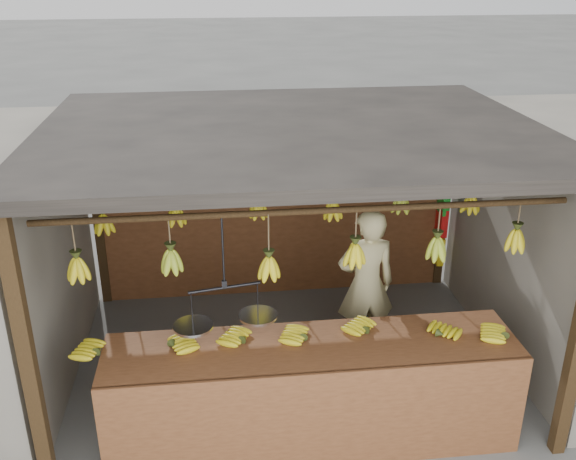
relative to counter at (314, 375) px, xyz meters
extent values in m
plane|color=#5B5B57|center=(-0.03, 1.22, -0.70)|extent=(80.00, 80.00, 0.00)
cube|color=black|center=(-2.03, -0.28, 0.45)|extent=(0.10, 0.10, 2.30)
cube|color=black|center=(-2.03, 2.72, 0.45)|extent=(0.10, 0.10, 2.30)
cube|color=black|center=(1.97, 2.72, 0.45)|extent=(0.10, 0.10, 2.30)
cube|color=black|center=(-0.03, 1.22, 1.65)|extent=(4.30, 3.30, 0.10)
cylinder|color=black|center=(-0.03, 0.22, 1.30)|extent=(4.00, 0.05, 0.05)
cylinder|color=black|center=(-0.03, 1.22, 1.30)|extent=(4.00, 0.05, 0.05)
cylinder|color=black|center=(-0.03, 2.22, 1.30)|extent=(4.00, 0.05, 0.05)
cube|color=brown|center=(-0.03, 2.72, 0.20)|extent=(4.00, 0.06, 1.80)
cube|color=brown|center=(0.00, 0.12, 0.16)|extent=(3.30, 0.73, 0.08)
cube|color=brown|center=(0.00, -0.24, -0.25)|extent=(3.30, 0.04, 0.90)
cube|color=black|center=(-1.55, -0.19, -0.29)|extent=(0.07, 0.07, 0.82)
cube|color=black|center=(1.55, -0.19, -0.29)|extent=(0.07, 0.07, 0.82)
cube|color=black|center=(-1.55, 0.44, -0.29)|extent=(0.07, 0.07, 0.82)
cube|color=black|center=(1.55, 0.44, -0.29)|extent=(0.07, 0.07, 0.82)
ellipsoid|color=gold|center=(-1.66, 0.19, 0.23)|extent=(0.29, 0.25, 0.06)
ellipsoid|color=gold|center=(-1.09, 0.20, 0.23)|extent=(0.29, 0.25, 0.06)
ellipsoid|color=gold|center=(-0.53, 0.23, 0.23)|extent=(0.30, 0.28, 0.06)
ellipsoid|color=gold|center=(-0.05, 0.21, 0.23)|extent=(0.29, 0.26, 0.06)
ellipsoid|color=gold|center=(0.48, 0.25, 0.23)|extent=(0.29, 0.30, 0.06)
ellipsoid|color=gold|center=(1.04, 0.11, 0.23)|extent=(0.29, 0.30, 0.06)
ellipsoid|color=gold|center=(1.55, 0.05, 0.23)|extent=(0.29, 0.26, 0.06)
ellipsoid|color=gold|center=(-1.73, 0.22, 0.92)|extent=(0.16, 0.16, 0.28)
ellipsoid|color=#92A523|center=(-1.05, 0.26, 0.93)|extent=(0.16, 0.16, 0.28)
ellipsoid|color=gold|center=(-0.33, 0.20, 0.86)|extent=(0.16, 0.16, 0.28)
ellipsoid|color=gold|center=(0.33, 0.22, 0.93)|extent=(0.16, 0.16, 0.28)
ellipsoid|color=#92A523|center=(0.99, 0.26, 0.92)|extent=(0.16, 0.16, 0.28)
ellipsoid|color=gold|center=(1.64, 0.27, 0.95)|extent=(0.16, 0.16, 0.28)
ellipsoid|color=gold|center=(-1.69, 1.23, 0.87)|extent=(0.16, 0.16, 0.28)
ellipsoid|color=gold|center=(-1.06, 1.26, 0.90)|extent=(0.16, 0.16, 0.28)
ellipsoid|color=gold|center=(-0.34, 1.18, 0.97)|extent=(0.16, 0.16, 0.28)
ellipsoid|color=gold|center=(0.34, 1.19, 0.92)|extent=(0.16, 0.16, 0.28)
ellipsoid|color=#92A523|center=(0.97, 1.19, 0.96)|extent=(0.16, 0.16, 0.28)
ellipsoid|color=gold|center=(1.64, 1.20, 0.92)|extent=(0.16, 0.16, 0.28)
ellipsoid|color=gold|center=(-1.73, 2.19, 0.90)|extent=(0.16, 0.16, 0.28)
ellipsoid|color=gold|center=(-1.06, 2.23, 0.88)|extent=(0.16, 0.16, 0.28)
ellipsoid|color=gold|center=(-0.36, 2.22, 0.93)|extent=(0.16, 0.16, 0.28)
ellipsoid|color=gold|center=(0.30, 2.24, 0.97)|extent=(0.16, 0.16, 0.28)
ellipsoid|color=#92A523|center=(0.99, 2.21, 0.87)|extent=(0.16, 0.16, 0.28)
ellipsoid|color=gold|center=(1.71, 2.19, 0.88)|extent=(0.16, 0.16, 0.28)
cylinder|color=black|center=(-0.67, 0.22, 1.00)|extent=(0.02, 0.02, 0.60)
cylinder|color=black|center=(-0.67, 0.22, 0.70)|extent=(0.56, 0.13, 0.02)
cylinder|color=silver|center=(-0.92, 0.17, 0.40)|extent=(0.30, 0.30, 0.02)
cylinder|color=silver|center=(-0.42, 0.27, 0.40)|extent=(0.30, 0.30, 0.02)
imported|color=beige|center=(0.70, 1.27, 0.09)|extent=(0.60, 0.41, 1.58)
cube|color=#1426BF|center=(1.91, 2.57, 0.77)|extent=(0.08, 0.26, 0.34)
cube|color=#199926|center=(1.91, 2.57, 0.45)|extent=(0.08, 0.26, 0.34)
cube|color=red|center=(1.91, 2.57, 0.18)|extent=(0.08, 0.26, 0.34)
cube|color=yellow|center=(1.91, 2.57, -0.19)|extent=(0.08, 0.26, 0.34)
camera|label=1|loc=(-0.70, -4.12, 3.02)|focal=40.00mm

